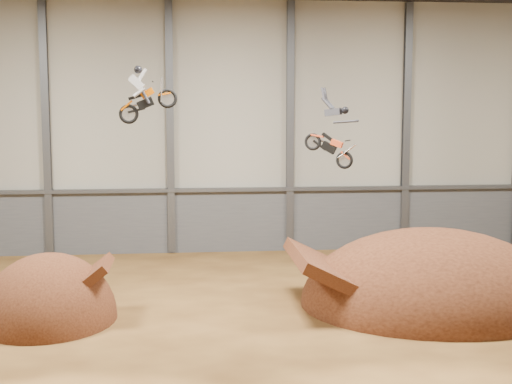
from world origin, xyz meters
TOP-DOWN VIEW (x-y plane):
  - floor at (0.00, 0.00)m, footprint 40.00×40.00m
  - back_wall at (0.00, 15.00)m, footprint 40.00×0.10m
  - lower_band_back at (0.00, 14.90)m, footprint 39.80×0.18m
  - steel_rail at (0.00, 14.75)m, footprint 39.80×0.35m
  - steel_column_1 at (-10.00, 14.80)m, footprint 0.40×0.36m
  - steel_column_2 at (-3.33, 14.80)m, footprint 0.40×0.36m
  - steel_column_3 at (3.33, 14.80)m, footprint 0.40×0.36m
  - steel_column_4 at (10.00, 14.80)m, footprint 0.40×0.36m
  - takeoff_ramp at (-7.83, 2.55)m, footprint 5.20×6.00m
  - landing_ramp at (7.64, 3.27)m, footprint 10.93×9.67m
  - fmx_rider_a at (-3.82, 4.00)m, footprint 3.06×0.96m
  - fmx_rider_b at (3.30, 4.56)m, footprint 3.83×2.59m

SIDE VIEW (x-z plane):
  - floor at x=0.00m, z-range 0.00..0.00m
  - takeoff_ramp at x=-7.83m, z-range -2.60..2.60m
  - landing_ramp at x=7.64m, z-range -3.15..3.15m
  - lower_band_back at x=0.00m, z-range 0.00..3.50m
  - steel_rail at x=0.00m, z-range 3.45..3.65m
  - back_wall at x=0.00m, z-range 0.00..14.00m
  - steel_column_1 at x=-10.00m, z-range 0.05..13.95m
  - steel_column_2 at x=-3.33m, z-range 0.05..13.95m
  - steel_column_3 at x=3.33m, z-range 0.05..13.95m
  - steel_column_4 at x=10.00m, z-range 0.05..13.95m
  - fmx_rider_b at x=3.30m, z-range 5.47..9.18m
  - fmx_rider_a at x=-3.82m, z-range 7.48..10.40m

